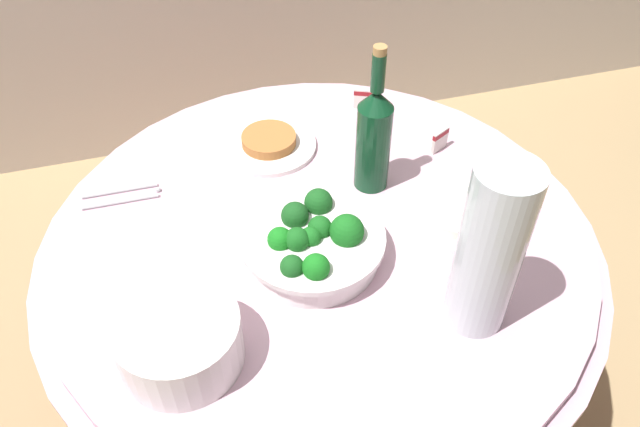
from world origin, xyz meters
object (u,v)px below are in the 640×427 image
object	(u,v)px
serving_tongs	(124,196)
label_placard_front	(364,98)
broccoli_bowl	(313,243)
food_plate_peanuts	(269,143)
label_placard_mid	(440,139)
plate_stack	(179,340)
decorative_fruit_vase	(488,254)
food_plate_rice	(458,212)
wine_bottle	(374,136)

from	to	relation	value
serving_tongs	label_placard_front	size ratio (longest dim) A/B	3.03
broccoli_bowl	food_plate_peanuts	world-z (taller)	broccoli_bowl
label_placard_mid	plate_stack	bearing A→B (deg)	-147.94
plate_stack	label_placard_front	world-z (taller)	plate_stack
food_plate_peanuts	label_placard_front	size ratio (longest dim) A/B	4.00
decorative_fruit_vase	food_plate_rice	world-z (taller)	decorative_fruit_vase
serving_tongs	wine_bottle	bearing A→B (deg)	-11.00
plate_stack	food_plate_peanuts	size ratio (longest dim) A/B	0.95
serving_tongs	label_placard_mid	xyz separation A→B (m)	(0.72, -0.03, 0.03)
label_placard_mid	food_plate_rice	bearing A→B (deg)	-103.58
broccoli_bowl	label_placard_mid	size ratio (longest dim) A/B	5.09
plate_stack	serving_tongs	xyz separation A→B (m)	(-0.07, 0.44, -0.05)
broccoli_bowl	label_placard_front	size ratio (longest dim) A/B	5.09
plate_stack	wine_bottle	world-z (taller)	wine_bottle
plate_stack	decorative_fruit_vase	distance (m)	0.53
decorative_fruit_vase	food_plate_peanuts	size ratio (longest dim) A/B	1.55
plate_stack	label_placard_mid	distance (m)	0.76
serving_tongs	food_plate_rice	distance (m)	0.71
plate_stack	label_placard_mid	bearing A→B (deg)	32.06
plate_stack	wine_bottle	xyz separation A→B (m)	(0.45, 0.34, 0.08)
wine_bottle	decorative_fruit_vase	distance (m)	0.39
food_plate_rice	label_placard_front	world-z (taller)	label_placard_front
food_plate_rice	label_placard_mid	size ratio (longest dim) A/B	4.00
decorative_fruit_vase	food_plate_rice	bearing A→B (deg)	71.47
wine_bottle	serving_tongs	xyz separation A→B (m)	(-0.53, 0.10, -0.12)
wine_bottle	decorative_fruit_vase	size ratio (longest dim) A/B	0.99
broccoli_bowl	serving_tongs	distance (m)	0.45
broccoli_bowl	food_plate_peanuts	size ratio (longest dim) A/B	1.27
decorative_fruit_vase	serving_tongs	xyz separation A→B (m)	(-0.59, 0.49, -0.16)
food_plate_rice	label_placard_mid	xyz separation A→B (m)	(0.05, 0.22, 0.02)
plate_stack	label_placard_mid	size ratio (longest dim) A/B	3.82
decorative_fruit_vase	food_plate_rice	size ratio (longest dim) A/B	1.55
food_plate_rice	label_placard_mid	bearing A→B (deg)	76.42
wine_bottle	label_placard_mid	xyz separation A→B (m)	(0.19, 0.07, -0.10)
label_placard_front	wine_bottle	bearing A→B (deg)	-105.56
broccoli_bowl	wine_bottle	xyz separation A→B (m)	(0.18, 0.18, 0.09)
decorative_fruit_vase	label_placard_mid	bearing A→B (deg)	73.82
wine_bottle	food_plate_rice	distance (m)	0.24
wine_bottle	food_plate_rice	xyz separation A→B (m)	(0.14, -0.15, -0.11)
plate_stack	label_placard_mid	world-z (taller)	plate_stack
broccoli_bowl	wine_bottle	world-z (taller)	wine_bottle
broccoli_bowl	food_plate_peanuts	xyz separation A→B (m)	(-0.01, 0.36, -0.03)
food_plate_peanuts	label_placard_mid	xyz separation A→B (m)	(0.38, -0.12, 0.02)
food_plate_rice	decorative_fruit_vase	bearing A→B (deg)	-108.53
broccoli_bowl	wine_bottle	bearing A→B (deg)	44.49
food_plate_rice	broccoli_bowl	bearing A→B (deg)	-175.54
decorative_fruit_vase	food_plate_peanuts	bearing A→B (deg)	113.38
wine_bottle	serving_tongs	world-z (taller)	wine_bottle
label_placard_mid	food_plate_peanuts	bearing A→B (deg)	163.01
broccoli_bowl	food_plate_rice	bearing A→B (deg)	4.46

